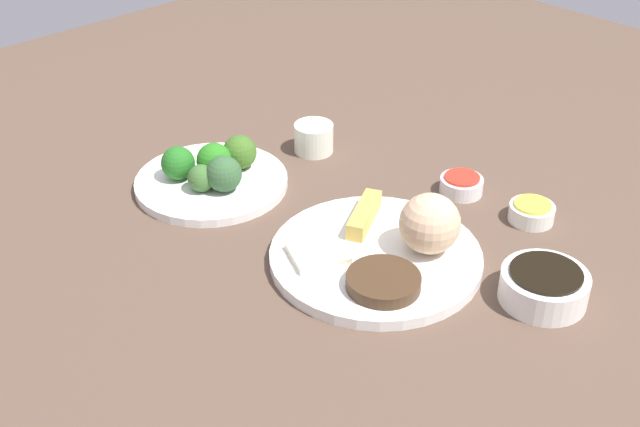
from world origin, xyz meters
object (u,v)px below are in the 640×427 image
Objects in this scene: broccoli_plate at (212,182)px; sauce_ramekin_sweet_and_sour at (461,186)px; teacup at (314,138)px; main_plate at (373,258)px; soy_sauce_bowl at (544,287)px; sauce_ramekin_hot_mustard at (531,213)px.

broccoli_plate is 3.60× the size of sauce_ramekin_sweet_and_sour.
teacup reaches higher than sauce_ramekin_sweet_and_sour.
soy_sauce_bowl reaches higher than main_plate.
soy_sauce_bowl is at bearing -141.74° from sauce_ramekin_hot_mustard.
main_plate is 4.36× the size of sauce_ramekin_hot_mustard.
sauce_ramekin_sweet_and_sour is at bearing 60.21° from soy_sauce_bowl.
main_plate is 0.26m from sauce_ramekin_hot_mustard.
broccoli_plate is (-0.03, 0.31, -0.00)m from main_plate.
main_plate is 4.42× the size of teacup.
main_plate is 1.21× the size of broccoli_plate.
sauce_ramekin_hot_mustard is 0.39m from teacup.
teacup is (0.20, -0.03, 0.02)m from broccoli_plate.
sauce_ramekin_hot_mustard reaches higher than main_plate.
main_plate is at bearing -172.52° from sauce_ramekin_sweet_and_sour.
broccoli_plate is at bearing 96.34° from main_plate.
sauce_ramekin_sweet_and_sour is at bearing -74.29° from teacup.
broccoli_plate is 3.60× the size of sauce_ramekin_hot_mustard.
sauce_ramekin_sweet_and_sour is 1.00× the size of sauce_ramekin_hot_mustard.
teacup reaches higher than main_plate.
broccoli_plate is at bearing 172.03° from teacup.
broccoli_plate is 0.54m from soy_sauce_bowl.
sauce_ramekin_hot_mustard is at bearing -84.23° from sauce_ramekin_sweet_and_sour.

